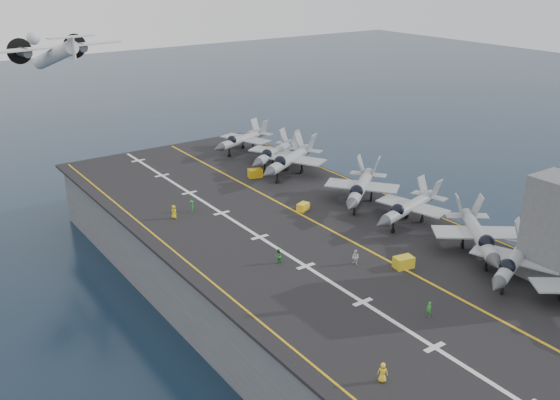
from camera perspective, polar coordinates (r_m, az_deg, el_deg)
ground at (r=89.18m, az=1.48°, el=-8.58°), size 500.00×500.00×0.00m
hull at (r=86.80m, az=1.51°, el=-5.72°), size 36.00×90.00×10.00m
flight_deck at (r=84.56m, az=1.55°, el=-2.58°), size 38.00×92.00×0.40m
foul_line at (r=86.14m, az=3.16°, el=-1.98°), size 0.35×90.00×0.02m
landing_centerline at (r=81.37m, az=-1.87°, el=-3.41°), size 0.50×90.00×0.02m
deck_edge_port at (r=76.57m, az=-8.82°, el=-5.33°), size 0.25×90.00×0.02m
deck_edge_stbd at (r=95.80m, az=10.51°, el=0.14°), size 0.25×90.00×0.02m
fighter_jet_1 at (r=74.86m, az=20.68°, el=-5.03°), size 17.31×14.53×5.12m
fighter_jet_2 at (r=79.52m, az=17.69°, el=-2.93°), size 17.93×18.93×5.48m
fighter_jet_3 at (r=86.33m, az=11.78°, el=-0.54°), size 16.76×13.26×5.12m
fighter_jet_4 at (r=92.03m, az=7.42°, el=1.28°), size 19.25×18.29×5.58m
fighter_jet_6 at (r=103.77m, az=0.93°, el=3.82°), size 19.75×17.47×5.73m
fighter_jet_7 at (r=108.41m, az=-0.40°, el=4.46°), size 18.10×16.15×5.25m
fighter_jet_8 at (r=117.00m, az=-3.42°, el=5.64°), size 17.02×14.15×5.05m
tow_cart_a at (r=74.84m, az=11.24°, el=-5.60°), size 2.47×1.83×1.35m
tow_cart_b at (r=89.67m, az=2.13°, el=-0.63°), size 2.14×1.78×1.10m
tow_cart_c at (r=103.37m, az=-2.29°, el=2.47°), size 2.62×2.11×1.37m
crew_0 at (r=55.94m, az=9.37°, el=-15.29°), size 1.30×1.30×1.84m
crew_2 at (r=74.38m, az=-0.17°, el=-5.14°), size 1.09×0.75×1.79m
crew_3 at (r=89.94m, az=-8.08°, el=-0.55°), size 0.98×1.21×1.75m
crew_5 at (r=88.06m, az=-9.68°, el=-1.07°), size 1.01×1.30×1.93m
crew_6 at (r=65.70m, az=13.46°, el=-9.70°), size 0.68×1.00×1.64m
crew_7 at (r=74.54m, az=6.92°, el=-5.23°), size 0.88×1.19×1.84m
transport_plane at (r=121.11m, az=-19.89°, el=12.34°), size 26.93×20.02×5.91m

